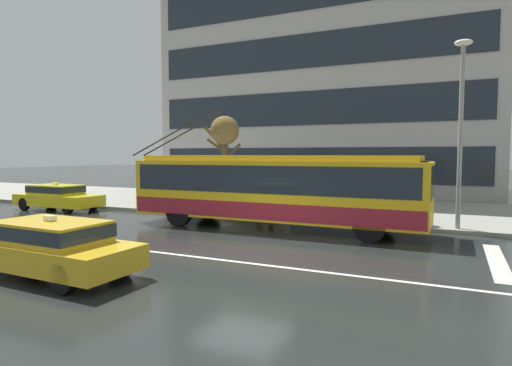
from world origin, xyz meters
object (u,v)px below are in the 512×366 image
Objects in this scene: taxi_oncoming_near at (47,245)px; bus_shelter at (249,171)px; pedestrian_walking_past at (270,179)px; street_lamp at (461,118)px; trolleybus at (274,188)px; pedestrian_at_shelter at (317,192)px; taxi_queued_behind_bus at (58,196)px; pedestrian_waiting_by_pole at (258,178)px; pedestrian_approaching_curb at (406,186)px; street_tree_bare at (225,136)px.

taxi_oncoming_near is 11.90m from bus_shelter.
street_lamp reaches higher than pedestrian_walking_past.
pedestrian_at_shelter is (0.77, 3.04, -0.35)m from trolleybus.
trolleybus is 11.96m from taxi_queued_behind_bus.
pedestrian_at_shelter is 0.92× the size of pedestrian_waiting_by_pole.
bus_shelter reaches higher than pedestrian_approaching_curb.
trolleybus is at bearing -52.96° from bus_shelter.
bus_shelter is 2.23m from pedestrian_walking_past.
street_tree_bare is (7.22, 4.27, 3.05)m from taxi_queued_behind_bus.
trolleybus is at bearing 73.47° from taxi_oncoming_near.
pedestrian_waiting_by_pole reaches higher than pedestrian_approaching_curb.
taxi_oncoming_near is at bearing -130.93° from street_lamp.
pedestrian_walking_past is 1.13m from pedestrian_waiting_by_pole.
trolleybus is at bearing -162.26° from street_lamp.
taxi_oncoming_near is 1.02× the size of street_tree_bare.
trolleybus reaches higher than taxi_oncoming_near.
taxi_queued_behind_bus is at bearing -149.40° from street_tree_bare.
street_tree_bare reaches higher than taxi_oncoming_near.
taxi_queued_behind_bus is 0.97× the size of taxi_oncoming_near.
street_lamp is 1.43× the size of street_tree_bare.
pedestrian_walking_past is at bearing 10.98° from taxi_queued_behind_bus.
street_lamp is (8.62, 9.94, 3.36)m from taxi_oncoming_near.
pedestrian_at_shelter is 3.76m from pedestrian_approaching_curb.
pedestrian_walking_past is (-1.99, -0.59, 0.56)m from pedestrian_at_shelter.
bus_shelter reaches higher than taxi_oncoming_near.
pedestrian_walking_past is 7.85m from street_lamp.
taxi_oncoming_near is 12.42m from pedestrian_approaching_curb.
pedestrian_at_shelter is at bearing -12.67° from bus_shelter.
pedestrian_walking_past is 4.59m from street_tree_bare.
trolleybus is 7.06m from street_lamp.
trolleybus is at bearing -44.67° from street_tree_bare.
bus_shelter is 9.61m from street_lamp.
taxi_oncoming_near is at bearing -91.32° from pedestrian_waiting_by_pole.
pedestrian_waiting_by_pole is 0.41× the size of street_tree_bare.
street_tree_bare is at bearing 150.05° from pedestrian_waiting_by_pole.
trolleybus is at bearing -56.30° from pedestrian_waiting_by_pole.
pedestrian_walking_past is (1.71, -1.42, -0.27)m from bus_shelter.
taxi_oncoming_near is 10.51m from pedestrian_walking_past.
pedestrian_walking_past is (-1.22, 2.46, 0.21)m from trolleybus.
street_lamp reaches higher than taxi_queued_behind_bus.
taxi_oncoming_near is 2.49× the size of pedestrian_waiting_by_pole.
bus_shelter is at bearing 127.04° from trolleybus.
trolleybus reaches higher than pedestrian_at_shelter.
pedestrian_approaching_curb reaches higher than taxi_oncoming_near.
pedestrian_at_shelter is 2.92m from pedestrian_waiting_by_pole.
pedestrian_walking_past is (-5.67, 0.05, 0.13)m from pedestrian_approaching_curb.
pedestrian_approaching_curb reaches higher than taxi_queued_behind_bus.
street_tree_bare reaches higher than pedestrian_waiting_by_pole.
bus_shelter is at bearing -23.56° from street_tree_bare.
street_lamp reaches higher than taxi_oncoming_near.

